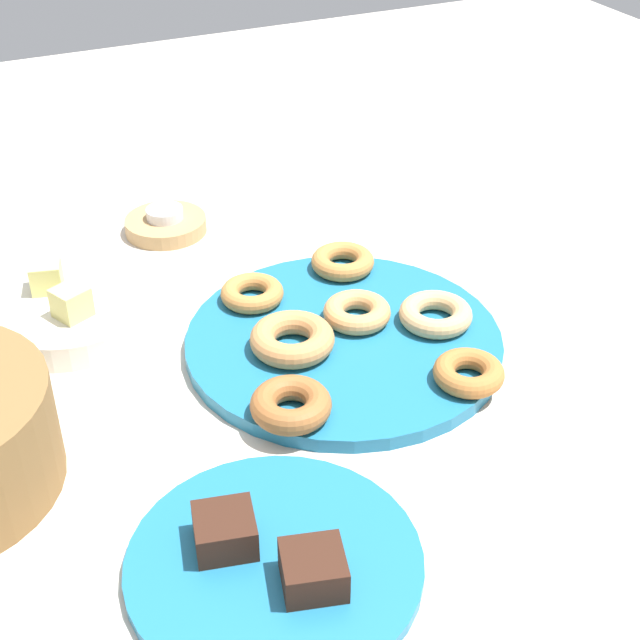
# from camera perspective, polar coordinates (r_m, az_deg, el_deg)

# --- Properties ---
(ground_plane) EXTENTS (2.40, 2.40, 0.00)m
(ground_plane) POSITION_cam_1_polar(r_m,az_deg,el_deg) (1.07, 1.47, -1.70)
(ground_plane) COLOR beige
(donut_plate) EXTENTS (0.36, 0.36, 0.02)m
(donut_plate) POSITION_cam_1_polar(r_m,az_deg,el_deg) (1.06, 1.47, -1.33)
(donut_plate) COLOR #1E6B93
(donut_plate) RESTS_ON ground_plane
(donut_0) EXTENTS (0.12, 0.12, 0.02)m
(donut_0) POSITION_cam_1_polar(r_m,az_deg,el_deg) (1.08, 7.16, 0.36)
(donut_0) COLOR tan
(donut_0) RESTS_ON donut_plate
(donut_1) EXTENTS (0.11, 0.11, 0.02)m
(donut_1) POSITION_cam_1_polar(r_m,az_deg,el_deg) (1.17, 1.41, 3.64)
(donut_1) COLOR #BC7A3D
(donut_1) RESTS_ON donut_plate
(donut_2) EXTENTS (0.13, 0.13, 0.03)m
(donut_2) POSITION_cam_1_polar(r_m,az_deg,el_deg) (1.02, -1.68, -1.25)
(donut_2) COLOR #C6844C
(donut_2) RESTS_ON donut_plate
(donut_3) EXTENTS (0.11, 0.11, 0.02)m
(donut_3) POSITION_cam_1_polar(r_m,az_deg,el_deg) (1.11, -4.22, 1.68)
(donut_3) COLOR #BC7A3D
(donut_3) RESTS_ON donut_plate
(donut_4) EXTENTS (0.10, 0.10, 0.02)m
(donut_4) POSITION_cam_1_polar(r_m,az_deg,el_deg) (1.08, 2.30, 0.50)
(donut_4) COLOR tan
(donut_4) RESTS_ON donut_plate
(donut_5) EXTENTS (0.08, 0.08, 0.02)m
(donut_5) POSITION_cam_1_polar(r_m,az_deg,el_deg) (0.99, 9.18, -3.24)
(donut_5) COLOR #AD6B33
(donut_5) RESTS_ON donut_plate
(donut_6) EXTENTS (0.12, 0.12, 0.03)m
(donut_6) POSITION_cam_1_polar(r_m,az_deg,el_deg) (0.94, -1.81, -5.26)
(donut_6) COLOR #995B2D
(donut_6) RESTS_ON donut_plate
(cake_plate) EXTENTS (0.26, 0.26, 0.01)m
(cake_plate) POSITION_cam_1_polar(r_m,az_deg,el_deg) (0.82, -2.84, -14.77)
(cake_plate) COLOR #1E6B93
(cake_plate) RESTS_ON ground_plane
(brownie_near) EXTENTS (0.06, 0.06, 0.03)m
(brownie_near) POSITION_cam_1_polar(r_m,az_deg,el_deg) (0.78, -0.42, -15.20)
(brownie_near) COLOR #381E14
(brownie_near) RESTS_ON cake_plate
(brownie_far) EXTENTS (0.06, 0.06, 0.03)m
(brownie_far) POSITION_cam_1_polar(r_m,az_deg,el_deg) (0.82, -5.91, -12.84)
(brownie_far) COLOR #381E14
(brownie_far) RESTS_ON cake_plate
(candle_holder) EXTENTS (0.11, 0.11, 0.02)m
(candle_holder) POSITION_cam_1_polar(r_m,az_deg,el_deg) (1.32, -9.51, 5.82)
(candle_holder) COLOR tan
(candle_holder) RESTS_ON ground_plane
(tealight) EXTENTS (0.05, 0.05, 0.01)m
(tealight) POSITION_cam_1_polar(r_m,az_deg,el_deg) (1.31, -9.58, 6.51)
(tealight) COLOR silver
(tealight) RESTS_ON candle_holder
(fruit_bowl) EXTENTS (0.20, 0.20, 0.03)m
(fruit_bowl) POSITION_cam_1_polar(r_m,az_deg,el_deg) (1.14, -15.24, 0.47)
(fruit_bowl) COLOR silver
(fruit_bowl) RESTS_ON ground_plane
(melon_chunk_left) EXTENTS (0.05, 0.05, 0.04)m
(melon_chunk_left) POSITION_cam_1_polar(r_m,az_deg,el_deg) (1.09, -15.12, 1.05)
(melon_chunk_left) COLOR #DBD67A
(melon_chunk_left) RESTS_ON fruit_bowl
(melon_chunk_right) EXTENTS (0.04, 0.04, 0.04)m
(melon_chunk_right) POSITION_cam_1_polar(r_m,az_deg,el_deg) (1.15, -16.57, 2.60)
(melon_chunk_right) COLOR #DBD67A
(melon_chunk_right) RESTS_ON fruit_bowl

